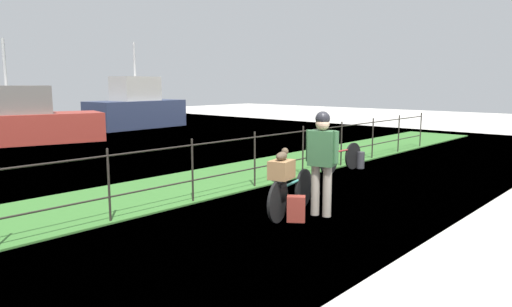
{
  "coord_description": "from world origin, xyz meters",
  "views": [
    {
      "loc": [
        -6.01,
        -3.91,
        2.11
      ],
      "look_at": [
        -0.11,
        1.46,
        0.9
      ],
      "focal_mm": 32.42,
      "sensor_mm": 36.0,
      "label": 1
    }
  ],
  "objects_px": {
    "terrier_dog": "(282,155)",
    "cyclist_person": "(322,154)",
    "moored_boat_far": "(136,109)",
    "backpack_on_paving": "(296,209)",
    "bicycle_main": "(291,193)",
    "moored_boat_mid": "(9,123)",
    "mooring_bollard": "(360,160)",
    "bicycle_parked": "(341,158)",
    "wooden_crate": "(282,170)"
  },
  "relations": [
    {
      "from": "terrier_dog",
      "to": "cyclist_person",
      "type": "bearing_deg",
      "value": -26.84
    },
    {
      "from": "terrier_dog",
      "to": "moored_boat_far",
      "type": "xyz_separation_m",
      "value": [
        7.13,
        14.83,
        -0.12
      ]
    },
    {
      "from": "backpack_on_paving",
      "to": "bicycle_main",
      "type": "bearing_deg",
      "value": 103.77
    },
    {
      "from": "cyclist_person",
      "to": "moored_boat_mid",
      "type": "distance_m",
      "value": 13.1
    },
    {
      "from": "cyclist_person",
      "to": "moored_boat_mid",
      "type": "relative_size",
      "value": 0.26
    },
    {
      "from": "bicycle_main",
      "to": "mooring_bollard",
      "type": "height_order",
      "value": "bicycle_main"
    },
    {
      "from": "mooring_bollard",
      "to": "moored_boat_far",
      "type": "bearing_deg",
      "value": 80.09
    },
    {
      "from": "bicycle_parked",
      "to": "moored_boat_far",
      "type": "height_order",
      "value": "moored_boat_far"
    },
    {
      "from": "bicycle_main",
      "to": "moored_boat_mid",
      "type": "bearing_deg",
      "value": 88.58
    },
    {
      "from": "terrier_dog",
      "to": "moored_boat_far",
      "type": "height_order",
      "value": "moored_boat_far"
    },
    {
      "from": "bicycle_parked",
      "to": "wooden_crate",
      "type": "bearing_deg",
      "value": -160.18
    },
    {
      "from": "cyclist_person",
      "to": "moored_boat_far",
      "type": "distance_m",
      "value": 16.48
    },
    {
      "from": "terrier_dog",
      "to": "bicycle_parked",
      "type": "bearing_deg",
      "value": 19.86
    },
    {
      "from": "bicycle_main",
      "to": "backpack_on_paving",
      "type": "xyz_separation_m",
      "value": [
        -0.25,
        -0.29,
        -0.15
      ]
    },
    {
      "from": "bicycle_parked",
      "to": "moored_boat_mid",
      "type": "height_order",
      "value": "moored_boat_mid"
    },
    {
      "from": "wooden_crate",
      "to": "cyclist_person",
      "type": "height_order",
      "value": "cyclist_person"
    },
    {
      "from": "moored_boat_mid",
      "to": "mooring_bollard",
      "type": "bearing_deg",
      "value": -70.15
    },
    {
      "from": "moored_boat_far",
      "to": "bicycle_main",
      "type": "bearing_deg",
      "value": -114.75
    },
    {
      "from": "bicycle_main",
      "to": "cyclist_person",
      "type": "relative_size",
      "value": 0.98
    },
    {
      "from": "moored_boat_mid",
      "to": "backpack_on_paving",
      "type": "bearing_deg",
      "value": -92.46
    },
    {
      "from": "wooden_crate",
      "to": "moored_boat_mid",
      "type": "bearing_deg",
      "value": 86.97
    },
    {
      "from": "bicycle_main",
      "to": "cyclist_person",
      "type": "height_order",
      "value": "cyclist_person"
    },
    {
      "from": "mooring_bollard",
      "to": "terrier_dog",
      "type": "bearing_deg",
      "value": -164.2
    },
    {
      "from": "bicycle_main",
      "to": "moored_boat_mid",
      "type": "xyz_separation_m",
      "value": [
        0.31,
        12.7,
        0.41
      ]
    },
    {
      "from": "terrier_dog",
      "to": "moored_boat_mid",
      "type": "bearing_deg",
      "value": 87.08
    },
    {
      "from": "wooden_crate",
      "to": "backpack_on_paving",
      "type": "height_order",
      "value": "wooden_crate"
    },
    {
      "from": "mooring_bollard",
      "to": "moored_boat_mid",
      "type": "distance_m",
      "value": 12.17
    },
    {
      "from": "cyclist_person",
      "to": "mooring_bollard",
      "type": "bearing_deg",
      "value": 21.74
    },
    {
      "from": "cyclist_person",
      "to": "moored_boat_far",
      "type": "xyz_separation_m",
      "value": [
        6.52,
        15.14,
        -0.09
      ]
    },
    {
      "from": "bicycle_main",
      "to": "moored_boat_far",
      "type": "distance_m",
      "value": 16.24
    },
    {
      "from": "wooden_crate",
      "to": "backpack_on_paving",
      "type": "distance_m",
      "value": 0.65
    },
    {
      "from": "terrier_dog",
      "to": "mooring_bollard",
      "type": "relative_size",
      "value": 0.78
    },
    {
      "from": "cyclist_person",
      "to": "bicycle_parked",
      "type": "height_order",
      "value": "cyclist_person"
    },
    {
      "from": "backpack_on_paving",
      "to": "bicycle_parked",
      "type": "height_order",
      "value": "bicycle_parked"
    },
    {
      "from": "terrier_dog",
      "to": "bicycle_parked",
      "type": "height_order",
      "value": "terrier_dog"
    },
    {
      "from": "bicycle_parked",
      "to": "moored_boat_far",
      "type": "bearing_deg",
      "value": 76.91
    },
    {
      "from": "bicycle_main",
      "to": "mooring_bollard",
      "type": "xyz_separation_m",
      "value": [
        4.44,
        1.27,
        -0.14
      ]
    },
    {
      "from": "wooden_crate",
      "to": "terrier_dog",
      "type": "relative_size",
      "value": 1.22
    },
    {
      "from": "cyclist_person",
      "to": "bicycle_parked",
      "type": "xyz_separation_m",
      "value": [
        3.41,
        1.76,
        -0.65
      ]
    },
    {
      "from": "backpack_on_paving",
      "to": "wooden_crate",
      "type": "bearing_deg",
      "value": 174.5
    },
    {
      "from": "bicycle_parked",
      "to": "moored_boat_far",
      "type": "distance_m",
      "value": 13.74
    },
    {
      "from": "backpack_on_paving",
      "to": "moored_boat_mid",
      "type": "xyz_separation_m",
      "value": [
        0.56,
        12.99,
        0.56
      ]
    },
    {
      "from": "backpack_on_paving",
      "to": "terrier_dog",
      "type": "bearing_deg",
      "value": 168.44
    },
    {
      "from": "cyclist_person",
      "to": "mooring_bollard",
      "type": "height_order",
      "value": "cyclist_person"
    },
    {
      "from": "backpack_on_paving",
      "to": "bicycle_parked",
      "type": "distance_m",
      "value": 4.27
    },
    {
      "from": "bicycle_main",
      "to": "terrier_dog",
      "type": "xyz_separation_m",
      "value": [
        -0.34,
        -0.09,
        0.68
      ]
    },
    {
      "from": "bicycle_main",
      "to": "mooring_bollard",
      "type": "relative_size",
      "value": 3.96
    },
    {
      "from": "mooring_bollard",
      "to": "moored_boat_far",
      "type": "xyz_separation_m",
      "value": [
        2.35,
        13.47,
        0.7
      ]
    },
    {
      "from": "mooring_bollard",
      "to": "moored_boat_far",
      "type": "height_order",
      "value": "moored_boat_far"
    },
    {
      "from": "mooring_bollard",
      "to": "cyclist_person",
      "type": "bearing_deg",
      "value": -158.26
    }
  ]
}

